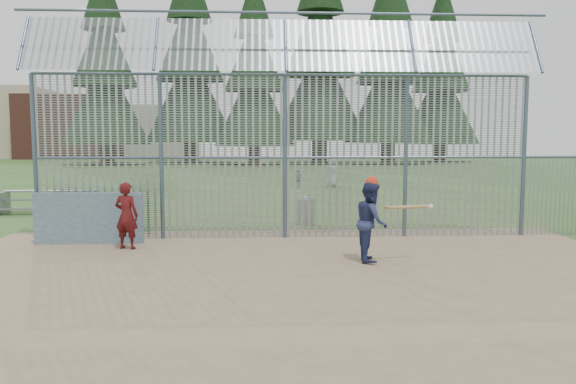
{
  "coord_description": "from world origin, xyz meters",
  "views": [
    {
      "loc": [
        -0.63,
        -10.23,
        2.53
      ],
      "look_at": [
        0.0,
        2.0,
        1.3
      ],
      "focal_mm": 35.0,
      "sensor_mm": 36.0,
      "label": 1
    }
  ],
  "objects": [
    {
      "name": "dirt_infield",
      "position": [
        0.0,
        -0.5,
        0.01
      ],
      "size": [
        14.0,
        10.0,
        0.02
      ],
      "primitive_type": "cube",
      "color": "#756047",
      "rests_on": "ground"
    },
    {
      "name": "bg_kid_seated",
      "position": [
        1.23,
        16.37,
        0.48
      ],
      "size": [
        0.57,
        0.25,
        0.95
      ],
      "primitive_type": "imported",
      "rotation": [
        0.0,
        0.0,
        3.18
      ],
      "color": "slate",
      "rests_on": "ground"
    },
    {
      "name": "backstop_fence",
      "position": [
        1.81,
        3.43,
        2.36
      ],
      "size": [
        20.09,
        0.81,
        5.3
      ],
      "color": "#47566B",
      "rests_on": "ground"
    },
    {
      "name": "distant_buildings",
      "position": [
        -23.18,
        56.49,
        3.6
      ],
      "size": [
        26.5,
        10.5,
        8.0
      ],
      "color": "brown",
      "rests_on": "ground"
    },
    {
      "name": "bleacher",
      "position": [
        -7.55,
        8.34,
        0.41
      ],
      "size": [
        3.0,
        0.95,
        0.72
      ],
      "color": "gray",
      "rests_on": "ground"
    },
    {
      "name": "onlooker",
      "position": [
        -3.58,
        2.26,
        0.77
      ],
      "size": [
        0.62,
        0.49,
        1.49
      ],
      "primitive_type": "imported",
      "rotation": [
        0.0,
        0.0,
        2.86
      ],
      "color": "maroon",
      "rests_on": "dirt_infield"
    },
    {
      "name": "ground",
      "position": [
        0.0,
        0.0,
        0.0
      ],
      "size": [
        120.0,
        120.0,
        0.0
      ],
      "primitive_type": "plane",
      "color": "#2D511E",
      "rests_on": "ground"
    },
    {
      "name": "conifer_row",
      "position": [
        1.93,
        41.51,
        10.83
      ],
      "size": [
        38.48,
        12.26,
        20.2
      ],
      "color": "#332319",
      "rests_on": "ground"
    },
    {
      "name": "batter",
      "position": [
        1.61,
        0.79,
        0.82
      ],
      "size": [
        0.68,
        0.83,
        1.6
      ],
      "primitive_type": "imported",
      "rotation": [
        0.0,
        0.0,
        1.48
      ],
      "color": "navy",
      "rests_on": "dirt_infield"
    },
    {
      "name": "batting_gear",
      "position": [
        1.77,
        0.74,
        1.49
      ],
      "size": [
        1.28,
        0.49,
        0.65
      ],
      "color": "red",
      "rests_on": "ground"
    },
    {
      "name": "trash_can",
      "position": [
        0.69,
        5.59,
        0.38
      ],
      "size": [
        0.56,
        0.56,
        0.82
      ],
      "color": "gray",
      "rests_on": "ground"
    },
    {
      "name": "bg_kid_standing",
      "position": [
        2.97,
        17.26,
        0.74
      ],
      "size": [
        0.82,
        0.65,
        1.48
      ],
      "primitive_type": "imported",
      "rotation": [
        0.0,
        0.0,
        3.42
      ],
      "color": "gray",
      "rests_on": "ground"
    },
    {
      "name": "dugout_wall",
      "position": [
        -4.6,
        2.9,
        0.62
      ],
      "size": [
        2.5,
        0.12,
        1.2
      ],
      "primitive_type": "cube",
      "color": "#38566B",
      "rests_on": "dirt_infield"
    }
  ]
}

